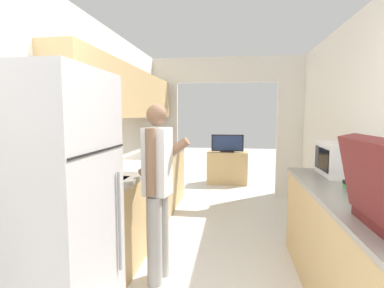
{
  "coord_description": "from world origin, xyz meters",
  "views": [
    {
      "loc": [
        0.14,
        -1.12,
        1.48
      ],
      "look_at": [
        -0.37,
        2.49,
        1.12
      ],
      "focal_mm": 28.0,
      "sensor_mm": 36.0,
      "label": 1
    }
  ],
  "objects_px": {
    "range_oven": "(132,202)",
    "book_stack": "(363,189)",
    "tv_cabinet": "(227,168)",
    "person": "(158,189)",
    "television": "(227,144)",
    "refrigerator": "(50,211)",
    "microwave": "(340,159)"
  },
  "relations": [
    {
      "from": "range_oven",
      "to": "tv_cabinet",
      "type": "relative_size",
      "value": 1.21
    },
    {
      "from": "microwave",
      "to": "tv_cabinet",
      "type": "bearing_deg",
      "value": 108.88
    },
    {
      "from": "microwave",
      "to": "person",
      "type": "bearing_deg",
      "value": -162.29
    },
    {
      "from": "person",
      "to": "refrigerator",
      "type": "bearing_deg",
      "value": 156.73
    },
    {
      "from": "microwave",
      "to": "range_oven",
      "type": "bearing_deg",
      "value": 172.49
    },
    {
      "from": "refrigerator",
      "to": "television",
      "type": "relative_size",
      "value": 2.6
    },
    {
      "from": "refrigerator",
      "to": "microwave",
      "type": "distance_m",
      "value": 2.55
    },
    {
      "from": "range_oven",
      "to": "tv_cabinet",
      "type": "height_order",
      "value": "range_oven"
    },
    {
      "from": "person",
      "to": "microwave",
      "type": "relative_size",
      "value": 3.02
    },
    {
      "from": "microwave",
      "to": "television",
      "type": "height_order",
      "value": "microwave"
    },
    {
      "from": "television",
      "to": "book_stack",
      "type": "bearing_deg",
      "value": -75.09
    },
    {
      "from": "microwave",
      "to": "television",
      "type": "relative_size",
      "value": 0.77
    },
    {
      "from": "range_oven",
      "to": "book_stack",
      "type": "height_order",
      "value": "range_oven"
    },
    {
      "from": "refrigerator",
      "to": "person",
      "type": "height_order",
      "value": "refrigerator"
    },
    {
      "from": "range_oven",
      "to": "tv_cabinet",
      "type": "distance_m",
      "value": 3.24
    },
    {
      "from": "tv_cabinet",
      "to": "television",
      "type": "bearing_deg",
      "value": -90.0
    },
    {
      "from": "book_stack",
      "to": "tv_cabinet",
      "type": "height_order",
      "value": "book_stack"
    },
    {
      "from": "range_oven",
      "to": "microwave",
      "type": "xyz_separation_m",
      "value": [
        2.2,
        -0.29,
        0.6
      ]
    },
    {
      "from": "microwave",
      "to": "tv_cabinet",
      "type": "height_order",
      "value": "microwave"
    },
    {
      "from": "refrigerator",
      "to": "television",
      "type": "distance_m",
      "value": 4.76
    },
    {
      "from": "microwave",
      "to": "book_stack",
      "type": "xyz_separation_m",
      "value": [
        -0.07,
        -0.72,
        -0.12
      ]
    },
    {
      "from": "microwave",
      "to": "tv_cabinet",
      "type": "relative_size",
      "value": 0.61
    },
    {
      "from": "range_oven",
      "to": "book_stack",
      "type": "distance_m",
      "value": 2.4
    },
    {
      "from": "refrigerator",
      "to": "person",
      "type": "xyz_separation_m",
      "value": [
        0.49,
        0.8,
        -0.04
      ]
    },
    {
      "from": "microwave",
      "to": "book_stack",
      "type": "bearing_deg",
      "value": -95.86
    },
    {
      "from": "book_stack",
      "to": "tv_cabinet",
      "type": "distance_m",
      "value": 4.25
    },
    {
      "from": "refrigerator",
      "to": "book_stack",
      "type": "xyz_separation_m",
      "value": [
        2.09,
        0.61,
        0.06
      ]
    },
    {
      "from": "person",
      "to": "television",
      "type": "relative_size",
      "value": 2.33
    },
    {
      "from": "refrigerator",
      "to": "tv_cabinet",
      "type": "height_order",
      "value": "refrigerator"
    },
    {
      "from": "book_stack",
      "to": "person",
      "type": "bearing_deg",
      "value": 173.41
    },
    {
      "from": "tv_cabinet",
      "to": "television",
      "type": "xyz_separation_m",
      "value": [
        0.0,
        -0.04,
        0.52
      ]
    },
    {
      "from": "range_oven",
      "to": "refrigerator",
      "type": "bearing_deg",
      "value": -88.75
    }
  ]
}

